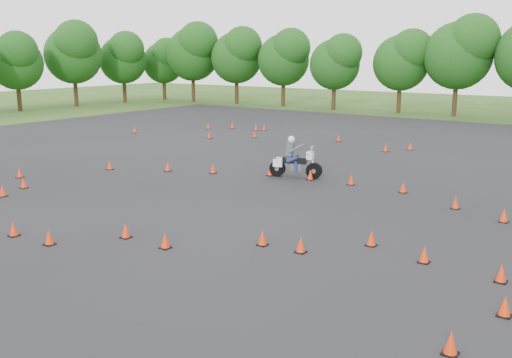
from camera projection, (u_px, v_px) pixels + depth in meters
The scene contains 5 objects.
ground at pixel (182, 240), 17.57m from camera, with size 140.00×140.00×0.00m, color #2D5119.
asphalt_pad at pixel (285, 200), 22.38m from camera, with size 62.00×62.00×0.00m, color black.
treeline at pixel (512, 68), 43.30m from camera, with size 86.72×32.23×10.32m.
traffic_cones at pixel (283, 195), 22.18m from camera, with size 36.02×33.06×0.45m.
rider_grey at pixel (296, 157), 26.20m from camera, with size 2.49×0.76×1.92m, color #464A4E, non-canonical shape.
Camera 1 is at (11.43, -12.46, 5.62)m, focal length 40.00 mm.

